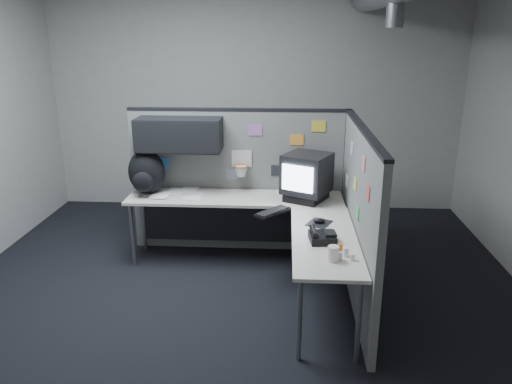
# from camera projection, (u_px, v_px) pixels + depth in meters

# --- Properties ---
(room) EXTENTS (5.62, 5.62, 3.22)m
(room) POSITION_uv_depth(u_px,v_px,m) (303.00, 74.00, 3.95)
(room) COLOR black
(room) RESTS_ON ground
(partition_back) EXTENTS (2.44, 0.42, 1.63)m
(partition_back) POSITION_uv_depth(u_px,v_px,m) (223.00, 166.00, 5.51)
(partition_back) COLOR slate
(partition_back) RESTS_ON ground
(partition_right) EXTENTS (0.07, 2.23, 1.63)m
(partition_right) POSITION_uv_depth(u_px,v_px,m) (358.00, 217.00, 4.52)
(partition_right) COLOR slate
(partition_right) RESTS_ON ground
(desk) EXTENTS (2.31, 2.11, 0.73)m
(desk) POSITION_uv_depth(u_px,v_px,m) (256.00, 217.00, 5.09)
(desk) COLOR beige
(desk) RESTS_ON ground
(monitor) EXTENTS (0.58, 0.58, 0.49)m
(monitor) POSITION_uv_depth(u_px,v_px,m) (307.00, 176.00, 5.17)
(monitor) COLOR black
(monitor) RESTS_ON desk
(keyboard) EXTENTS (0.36, 0.39, 0.04)m
(keyboard) POSITION_uv_depth(u_px,v_px,m) (273.00, 212.00, 4.84)
(keyboard) COLOR black
(keyboard) RESTS_ON desk
(mouse) EXTENTS (0.27, 0.29, 0.05)m
(mouse) POSITION_uv_depth(u_px,v_px,m) (319.00, 222.00, 4.59)
(mouse) COLOR black
(mouse) RESTS_ON desk
(phone) EXTENTS (0.24, 0.25, 0.11)m
(phone) POSITION_uv_depth(u_px,v_px,m) (322.00, 237.00, 4.20)
(phone) COLOR black
(phone) RESTS_ON desk
(bottles) EXTENTS (0.14, 0.16, 0.08)m
(bottles) POSITION_uv_depth(u_px,v_px,m) (344.00, 253.00, 3.90)
(bottles) COLOR silver
(bottles) RESTS_ON desk
(cup) EXTENTS (0.09, 0.09, 0.12)m
(cup) POSITION_uv_depth(u_px,v_px,m) (333.00, 254.00, 3.83)
(cup) COLOR silver
(cup) RESTS_ON desk
(papers) EXTENTS (0.73, 0.47, 0.02)m
(papers) POSITION_uv_depth(u_px,v_px,m) (170.00, 192.00, 5.46)
(papers) COLOR white
(papers) RESTS_ON desk
(backpack) EXTENTS (0.47, 0.46, 0.49)m
(backpack) POSITION_uv_depth(u_px,v_px,m) (146.00, 173.00, 5.36)
(backpack) COLOR black
(backpack) RESTS_ON desk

